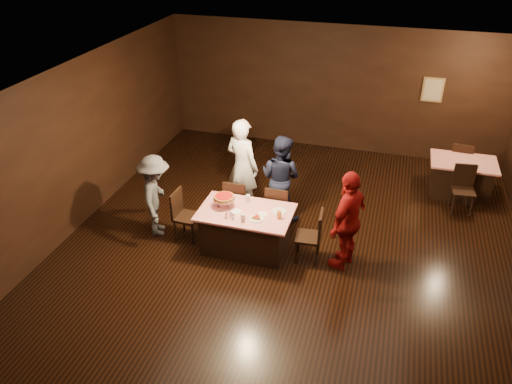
% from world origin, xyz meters
% --- Properties ---
extents(room, '(10.00, 10.04, 3.02)m').
position_xyz_m(room, '(0.00, 0.01, 2.14)').
color(room, black).
rests_on(room, ground).
extents(main_table, '(1.60, 1.00, 0.77)m').
position_xyz_m(main_table, '(-0.76, 0.34, 0.39)').
color(main_table, red).
rests_on(main_table, ground).
extents(back_table, '(1.30, 0.90, 0.77)m').
position_xyz_m(back_table, '(2.95, 3.41, 0.39)').
color(back_table, red).
rests_on(back_table, ground).
extents(chair_far_left, '(0.42, 0.42, 0.95)m').
position_xyz_m(chair_far_left, '(-1.16, 1.09, 0.47)').
color(chair_far_left, black).
rests_on(chair_far_left, ground).
extents(chair_far_right, '(0.42, 0.42, 0.95)m').
position_xyz_m(chair_far_right, '(-0.36, 1.09, 0.47)').
color(chair_far_right, black).
rests_on(chair_far_right, ground).
extents(chair_end_left, '(0.44, 0.44, 0.95)m').
position_xyz_m(chair_end_left, '(-1.86, 0.34, 0.47)').
color(chair_end_left, black).
rests_on(chair_end_left, ground).
extents(chair_end_right, '(0.45, 0.45, 0.95)m').
position_xyz_m(chair_end_right, '(0.34, 0.34, 0.47)').
color(chair_end_right, black).
rests_on(chair_end_right, ground).
extents(chair_back_near, '(0.46, 0.46, 0.95)m').
position_xyz_m(chair_back_near, '(2.95, 2.71, 0.47)').
color(chair_back_near, black).
rests_on(chair_back_near, ground).
extents(chair_back_far, '(0.44, 0.44, 0.95)m').
position_xyz_m(chair_back_far, '(2.95, 4.01, 0.47)').
color(chair_back_far, black).
rests_on(chair_back_far, ground).
extents(diner_white_jacket, '(0.82, 0.68, 1.93)m').
position_xyz_m(diner_white_jacket, '(-1.20, 1.55, 0.96)').
color(diner_white_jacket, white).
rests_on(diner_white_jacket, ground).
extents(diner_navy_hoodie, '(0.98, 0.86, 1.69)m').
position_xyz_m(diner_navy_hoodie, '(-0.44, 1.55, 0.85)').
color(diner_navy_hoodie, '#171C33').
rests_on(diner_navy_hoodie, ground).
extents(diner_grey_knit, '(0.88, 1.14, 1.55)m').
position_xyz_m(diner_grey_knit, '(-2.46, 0.38, 0.78)').
color(diner_grey_knit, '#4F5053').
rests_on(diner_grey_knit, ground).
extents(diner_red_shirt, '(0.77, 1.12, 1.77)m').
position_xyz_m(diner_red_shirt, '(0.97, 0.38, 0.88)').
color(diner_red_shirt, maroon).
rests_on(diner_red_shirt, ground).
extents(pizza_stand, '(0.38, 0.38, 0.22)m').
position_xyz_m(pizza_stand, '(-1.16, 0.39, 0.95)').
color(pizza_stand, black).
rests_on(pizza_stand, main_table).
extents(plate_with_slice, '(0.25, 0.25, 0.06)m').
position_xyz_m(plate_with_slice, '(-0.51, 0.16, 0.80)').
color(plate_with_slice, white).
rests_on(plate_with_slice, main_table).
extents(plate_empty, '(0.25, 0.25, 0.01)m').
position_xyz_m(plate_empty, '(-0.21, 0.49, 0.78)').
color(plate_empty, white).
rests_on(plate_empty, main_table).
extents(glass_front_left, '(0.08, 0.08, 0.14)m').
position_xyz_m(glass_front_left, '(-0.71, 0.04, 0.84)').
color(glass_front_left, silver).
rests_on(glass_front_left, main_table).
extents(glass_amber, '(0.08, 0.08, 0.14)m').
position_xyz_m(glass_amber, '(-0.16, 0.29, 0.84)').
color(glass_amber, '#BF7F26').
rests_on(glass_amber, main_table).
extents(glass_back, '(0.08, 0.08, 0.14)m').
position_xyz_m(glass_back, '(-0.81, 0.64, 0.84)').
color(glass_back, silver).
rests_on(glass_back, main_table).
extents(condiments, '(0.17, 0.10, 0.09)m').
position_xyz_m(condiments, '(-0.94, 0.06, 0.82)').
color(condiments, silver).
rests_on(condiments, main_table).
extents(napkin_center, '(0.19, 0.19, 0.01)m').
position_xyz_m(napkin_center, '(-0.46, 0.34, 0.77)').
color(napkin_center, white).
rests_on(napkin_center, main_table).
extents(napkin_left, '(0.21, 0.21, 0.01)m').
position_xyz_m(napkin_left, '(-0.91, 0.29, 0.77)').
color(napkin_left, white).
rests_on(napkin_left, main_table).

